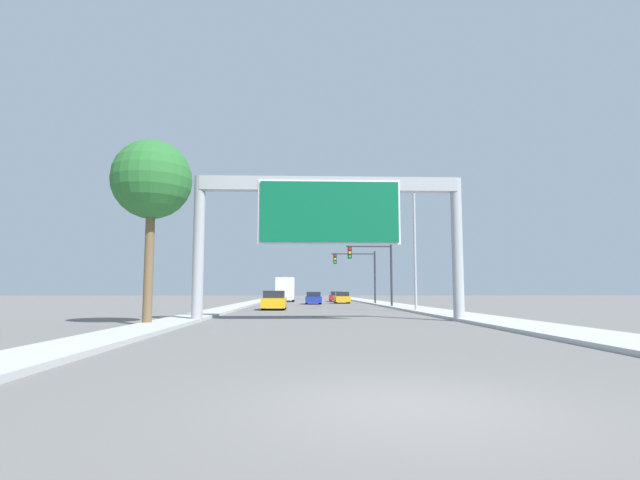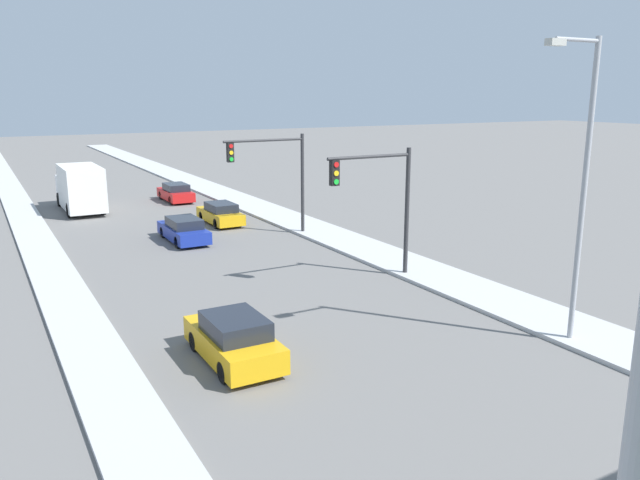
{
  "view_description": "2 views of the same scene",
  "coord_description": "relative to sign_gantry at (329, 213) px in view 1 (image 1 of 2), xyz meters",
  "views": [
    {
      "loc": [
        -1.41,
        -6.66,
        1.51
      ],
      "look_at": [
        0.0,
        29.93,
        5.23
      ],
      "focal_mm": 28.0,
      "sensor_mm": 36.0,
      "label": 1
    },
    {
      "loc": [
        -9.95,
        16.1,
        8.08
      ],
      "look_at": [
        0.87,
        35.42,
        2.86
      ],
      "focal_mm": 35.0,
      "sensor_mm": 36.0,
      "label": 2
    }
  ],
  "objects": [
    {
      "name": "ground_plane",
      "position": [
        0.0,
        -17.89,
        -5.38
      ],
      "size": [
        300.0,
        300.0,
        0.0
      ],
      "primitive_type": "plane",
      "color": "slate"
    },
    {
      "name": "sidewalk_right",
      "position": [
        7.75,
        42.11,
        -5.31
      ],
      "size": [
        3.0,
        120.0,
        0.15
      ],
      "color": "#B9B9B9",
      "rests_on": "ground"
    },
    {
      "name": "median_strip_left",
      "position": [
        -7.25,
        42.11,
        -5.31
      ],
      "size": [
        2.0,
        120.0,
        0.15
      ],
      "color": "#B9B9B9",
      "rests_on": "ground"
    },
    {
      "name": "sign_gantry",
      "position": [
        0.0,
        0.0,
        0.0
      ],
      "size": [
        13.45,
        0.73,
        7.19
      ],
      "color": "#9EA0A5",
      "rests_on": "ground"
    },
    {
      "name": "car_mid_left",
      "position": [
        0.0,
        31.56,
        -4.73
      ],
      "size": [
        1.74,
        4.56,
        1.37
      ],
      "color": "navy",
      "rests_on": "ground"
    },
    {
      "name": "car_near_left",
      "position": [
        -3.5,
        15.17,
        -4.68
      ],
      "size": [
        1.83,
        4.22,
        1.5
      ],
      "color": "gold",
      "rests_on": "ground"
    },
    {
      "name": "car_mid_center",
      "position": [
        3.5,
        35.15,
        -4.73
      ],
      "size": [
        1.7,
        4.37,
        1.36
      ],
      "color": "gold",
      "rests_on": "ground"
    },
    {
      "name": "car_far_left",
      "position": [
        3.5,
        44.86,
        -4.73
      ],
      "size": [
        1.74,
        4.39,
        1.38
      ],
      "color": "red",
      "rests_on": "ground"
    },
    {
      "name": "truck_box_primary",
      "position": [
        -3.5,
        44.05,
        -3.74
      ],
      "size": [
        2.44,
        7.36,
        3.24
      ],
      "color": "white",
      "rests_on": "ground"
    },
    {
      "name": "traffic_light_near_intersection",
      "position": [
        5.39,
        20.11,
        -1.47
      ],
      "size": [
        4.19,
        0.32,
        5.79
      ],
      "color": "#2D2D30",
      "rests_on": "ground"
    },
    {
      "name": "traffic_light_mid_block",
      "position": [
        5.14,
        30.11,
        -1.39
      ],
      "size": [
        4.88,
        0.32,
        5.84
      ],
      "color": "#2D2D30",
      "rests_on": "ground"
    },
    {
      "name": "palm_tree_foreground",
      "position": [
        -8.0,
        -2.68,
        0.93
      ],
      "size": [
        3.49,
        3.49,
        8.14
      ],
      "color": "brown",
      "rests_on": "ground"
    },
    {
      "name": "street_lamp_right",
      "position": [
        6.62,
        11.15,
        0.24
      ],
      "size": [
        2.24,
        0.28,
        9.75
      ],
      "color": "#9EA0A5",
      "rests_on": "ground"
    }
  ]
}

